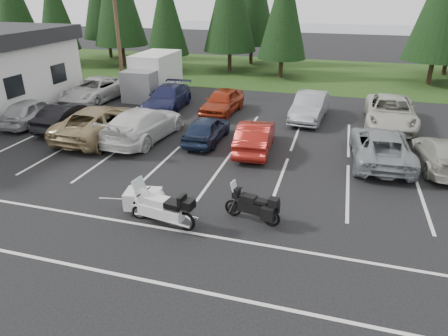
% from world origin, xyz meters
% --- Properties ---
extents(ground, '(120.00, 120.00, 0.00)m').
position_xyz_m(ground, '(0.00, 0.00, 0.00)').
color(ground, black).
rests_on(ground, ground).
extents(grass_strip, '(80.00, 16.00, 0.01)m').
position_xyz_m(grass_strip, '(0.00, 24.00, 0.01)').
color(grass_strip, '#1D3310').
rests_on(grass_strip, ground).
extents(lake_water, '(70.00, 50.00, 0.02)m').
position_xyz_m(lake_water, '(4.00, 55.00, 0.00)').
color(lake_water, slate).
rests_on(lake_water, ground).
extents(utility_pole, '(1.60, 0.26, 9.00)m').
position_xyz_m(utility_pole, '(-10.00, 12.00, 4.70)').
color(utility_pole, '#473321').
rests_on(utility_pole, ground).
extents(box_truck, '(2.40, 5.60, 2.90)m').
position_xyz_m(box_truck, '(-8.00, 12.50, 1.45)').
color(box_truck, silver).
rests_on(box_truck, ground).
extents(stall_markings, '(32.00, 16.00, 0.01)m').
position_xyz_m(stall_markings, '(0.00, 2.00, 0.00)').
color(stall_markings, silver).
rests_on(stall_markings, ground).
extents(conifer_1, '(3.96, 3.96, 9.22)m').
position_xyz_m(conifer_1, '(-22.00, 21.20, 5.39)').
color(conifer_1, '#332316').
rests_on(conifer_1, ground).
extents(conifer_3, '(3.87, 3.87, 9.02)m').
position_xyz_m(conifer_3, '(-10.50, 21.40, 5.27)').
color(conifer_3, '#332316').
rests_on(conifer_3, ground).
extents(conifer_5, '(4.14, 4.14, 9.63)m').
position_xyz_m(conifer_5, '(0.00, 21.60, 5.63)').
color(conifer_5, '#332316').
rests_on(conifer_5, ground).
extents(car_near_0, '(1.93, 4.47, 1.50)m').
position_xyz_m(car_near_0, '(-11.70, 4.62, 0.75)').
color(car_near_0, '#ADAEB2').
rests_on(car_near_0, ground).
extents(car_near_1, '(1.66, 4.50, 1.47)m').
position_xyz_m(car_near_1, '(-9.10, 4.40, 0.74)').
color(car_near_1, black).
rests_on(car_near_1, ground).
extents(car_near_2, '(2.94, 6.05, 1.66)m').
position_xyz_m(car_near_2, '(-6.63, 3.75, 0.83)').
color(car_near_2, '#957F56').
rests_on(car_near_2, ground).
extents(car_near_3, '(2.76, 5.85, 1.65)m').
position_xyz_m(car_near_3, '(-4.35, 4.04, 0.83)').
color(car_near_3, silver).
rests_on(car_near_3, ground).
extents(car_near_4, '(1.63, 3.97, 1.35)m').
position_xyz_m(car_near_4, '(-1.12, 4.61, 0.67)').
color(car_near_4, '#17233B').
rests_on(car_near_4, ground).
extents(car_near_5, '(1.84, 4.49, 1.45)m').
position_xyz_m(car_near_5, '(1.51, 4.12, 0.72)').
color(car_near_5, '#A01B14').
rests_on(car_near_5, ground).
extents(car_near_6, '(2.75, 5.49, 1.49)m').
position_xyz_m(car_near_6, '(7.22, 4.36, 0.75)').
color(car_near_6, gray).
rests_on(car_near_6, ground).
extents(car_near_7, '(2.23, 4.72, 1.33)m').
position_xyz_m(car_near_7, '(9.70, 4.35, 0.67)').
color(car_near_7, '#9F9E92').
rests_on(car_near_7, ground).
extents(car_far_0, '(2.87, 5.77, 1.57)m').
position_xyz_m(car_far_0, '(-11.09, 10.04, 0.78)').
color(car_far_0, silver).
rests_on(car_far_0, ground).
extents(car_far_1, '(2.43, 5.25, 1.49)m').
position_xyz_m(car_far_1, '(-5.45, 9.54, 0.74)').
color(car_far_1, '#1B1E45').
rests_on(car_far_1, ground).
extents(car_far_2, '(2.08, 4.54, 1.51)m').
position_xyz_m(car_far_2, '(-1.79, 9.65, 0.75)').
color(car_far_2, maroon).
rests_on(car_far_2, ground).
extents(car_far_3, '(2.11, 4.94, 1.59)m').
position_xyz_m(car_far_3, '(3.57, 9.93, 0.79)').
color(car_far_3, gray).
rests_on(car_far_3, ground).
extents(car_far_4, '(2.83, 5.91, 1.63)m').
position_xyz_m(car_far_4, '(8.05, 9.99, 0.81)').
color(car_far_4, '#B7B5A8').
rests_on(car_far_4, ground).
extents(touring_motorcycle, '(2.86, 1.29, 1.53)m').
position_xyz_m(touring_motorcycle, '(-0.05, -3.26, 0.76)').
color(touring_motorcycle, silver).
rests_on(touring_motorcycle, ground).
extents(cargo_trailer, '(1.92, 1.30, 0.82)m').
position_xyz_m(cargo_trailer, '(-1.04, -2.67, 0.41)').
color(cargo_trailer, silver).
rests_on(cargo_trailer, ground).
extents(adventure_motorcycle, '(2.35, 1.21, 1.37)m').
position_xyz_m(adventure_motorcycle, '(2.77, -2.22, 0.68)').
color(adventure_motorcycle, black).
rests_on(adventure_motorcycle, ground).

